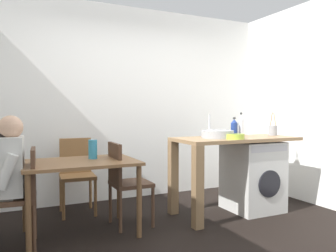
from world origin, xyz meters
TOP-DOWN VIEW (x-y plane):
  - ground_plane at (0.00, 0.00)m, footprint 5.46×5.46m
  - wall_back at (0.00, 1.75)m, footprint 4.60×0.10m
  - dining_table at (-0.91, 0.55)m, footprint 1.10×0.76m
  - chair_person_seat at (-1.45, 0.44)m, footprint 0.43×0.43m
  - chair_opposite at (-0.43, 0.60)m, footprint 0.40×0.40m
  - chair_spare_by_wall at (-0.80, 1.32)m, footprint 0.42×0.42m
  - seated_person at (-1.61, 0.46)m, footprint 0.52×0.52m
  - kitchen_counter at (0.73, 0.48)m, footprint 1.50×0.68m
  - washing_machine at (1.20, 0.47)m, footprint 0.60×0.61m
  - sink_basin at (0.67, 0.48)m, footprint 0.38×0.38m
  - tap at (0.67, 0.66)m, footprint 0.02×0.02m
  - bottle_tall_green at (0.96, 0.53)m, footprint 0.08×0.08m
  - bottle_squat_brown at (1.06, 0.53)m, footprint 0.06×0.06m
  - mixing_bowl at (0.77, 0.28)m, footprint 0.22×0.22m
  - utensil_crock at (1.57, 0.53)m, footprint 0.11×0.11m
  - vase at (-0.76, 0.65)m, footprint 0.09×0.09m
  - scissors at (0.89, 0.38)m, footprint 0.15×0.06m

SIDE VIEW (x-z plane):
  - ground_plane at x=0.00m, z-range 0.00..0.00m
  - washing_machine at x=1.20m, z-range 0.00..0.86m
  - chair_person_seat at x=-1.45m, z-range 0.06..0.96m
  - chair_opposite at x=-0.43m, z-range 0.06..0.96m
  - chair_spare_by_wall at x=-0.80m, z-range 0.06..0.96m
  - dining_table at x=-0.91m, z-range 0.27..1.01m
  - seated_person at x=-1.61m, z-range 0.07..1.27m
  - kitchen_counter at x=0.73m, z-range 0.30..1.22m
  - vase at x=-0.76m, z-range 0.74..0.94m
  - scissors at x=0.89m, z-range 0.92..0.93m
  - mixing_bowl at x=0.77m, z-range 0.92..0.98m
  - sink_basin at x=0.67m, z-range 0.92..1.01m
  - utensil_crock at x=1.57m, z-range 0.84..1.14m
  - bottle_tall_green at x=0.96m, z-range 0.91..1.15m
  - bottle_squat_brown at x=1.06m, z-range 0.91..1.20m
  - tap at x=0.67m, z-range 0.92..1.20m
  - wall_back at x=0.00m, z-range 0.00..2.70m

